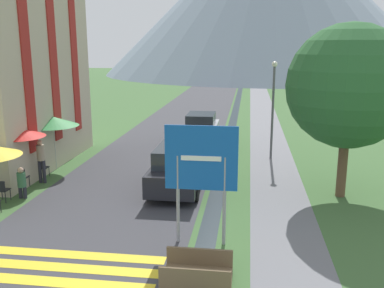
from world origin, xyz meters
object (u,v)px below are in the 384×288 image
(parked_car_near, at_px, (178,167))
(tree_by_path, at_px, (349,86))
(cafe_chair_near_left, at_px, (2,189))
(streetlamp, at_px, (273,102))
(person_standing_terrace, at_px, (41,158))
(cafe_chair_far_left, at_px, (31,169))
(cafe_umbrella_rear_green, at_px, (53,121))
(footbridge, at_px, (197,274))
(cafe_chair_far_right, at_px, (42,167))
(parked_car_far, at_px, (201,129))
(person_seated_near, at_px, (22,181))
(road_sign, at_px, (201,167))
(cafe_umbrella_middle_red, at_px, (19,132))
(cafe_chair_middle, at_px, (22,176))

(parked_car_near, xyz_separation_m, tree_by_path, (6.35, 0.00, 3.32))
(cafe_chair_near_left, bearing_deg, streetlamp, 49.79)
(person_standing_terrace, height_order, streetlamp, streetlamp)
(cafe_chair_far_left, relative_size, cafe_umbrella_rear_green, 0.34)
(cafe_umbrella_rear_green, relative_size, streetlamp, 0.51)
(cafe_umbrella_rear_green, bearing_deg, cafe_chair_far_left, -98.78)
(footbridge, bearing_deg, tree_by_path, 55.41)
(footbridge, distance_m, cafe_umbrella_rear_green, 12.03)
(person_standing_terrace, bearing_deg, cafe_chair_far_right, 115.28)
(cafe_chair_far_right, xyz_separation_m, person_standing_terrace, (0.31, -0.65, 0.57))
(cafe_umbrella_rear_green, bearing_deg, parked_car_near, -18.43)
(parked_car_far, distance_m, person_standing_terrace, 10.12)
(cafe_chair_far_left, height_order, cafe_umbrella_rear_green, cafe_umbrella_rear_green)
(tree_by_path, bearing_deg, cafe_chair_far_left, 179.03)
(footbridge, xyz_separation_m, person_seated_near, (-7.31, 5.03, 0.45))
(footbridge, bearing_deg, person_standing_terrace, 137.14)
(road_sign, relative_size, cafe_umbrella_rear_green, 1.41)
(road_sign, distance_m, cafe_umbrella_middle_red, 9.02)
(cafe_umbrella_rear_green, bearing_deg, footbridge, -49.00)
(footbridge, xyz_separation_m, cafe_chair_middle, (-7.92, 6.12, 0.29))
(parked_car_far, bearing_deg, footbridge, -84.02)
(cafe_umbrella_rear_green, distance_m, person_seated_near, 4.26)
(person_standing_terrace, bearing_deg, footbridge, -42.86)
(cafe_chair_far_right, distance_m, tree_by_path, 13.06)
(road_sign, bearing_deg, parked_car_near, 107.02)
(road_sign, xyz_separation_m, person_standing_terrace, (-7.29, 4.74, -1.24))
(parked_car_near, relative_size, person_seated_near, 3.74)
(person_seated_near, distance_m, tree_by_path, 12.71)
(streetlamp, bearing_deg, cafe_chair_far_right, -155.08)
(parked_car_near, relative_size, cafe_umbrella_middle_red, 1.87)
(person_seated_near, relative_size, streetlamp, 0.25)
(tree_by_path, bearing_deg, cafe_chair_near_left, -169.41)
(person_seated_near, bearing_deg, cafe_chair_near_left, -136.68)
(cafe_chair_near_left, xyz_separation_m, streetlamp, (10.18, 7.70, 2.43))
(cafe_chair_far_left, height_order, cafe_umbrella_middle_red, cafe_umbrella_middle_red)
(cafe_chair_far_left, bearing_deg, person_seated_near, -96.80)
(parked_car_far, relative_size, person_seated_near, 3.18)
(parked_car_near, height_order, parked_car_far, same)
(road_sign, relative_size, person_seated_near, 2.88)
(cafe_chair_far_right, relative_size, cafe_chair_middle, 1.00)
(road_sign, bearing_deg, cafe_chair_far_left, 147.98)
(footbridge, distance_m, cafe_chair_far_right, 10.82)
(parked_car_near, bearing_deg, streetlamp, 53.60)
(cafe_chair_near_left, distance_m, person_seated_near, 0.74)
(parked_car_far, relative_size, streetlamp, 0.79)
(cafe_umbrella_rear_green, bearing_deg, parked_car_far, 45.11)
(parked_car_far, height_order, cafe_chair_near_left, parked_car_far)
(cafe_chair_far_left, xyz_separation_m, person_seated_near, (0.75, -2.07, 0.16))
(road_sign, bearing_deg, footbridge, -85.95)
(cafe_umbrella_middle_red, bearing_deg, parked_car_near, 3.57)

